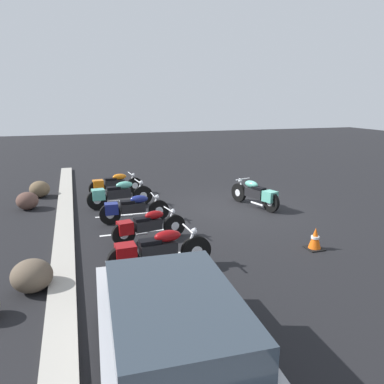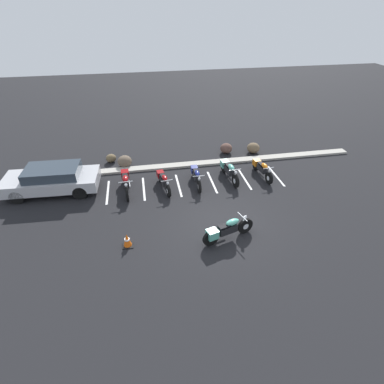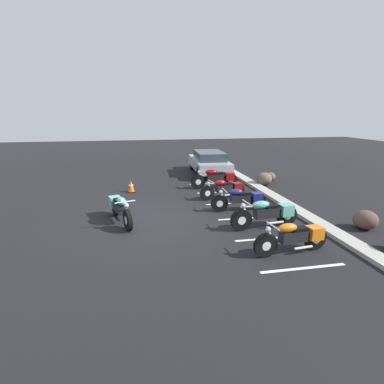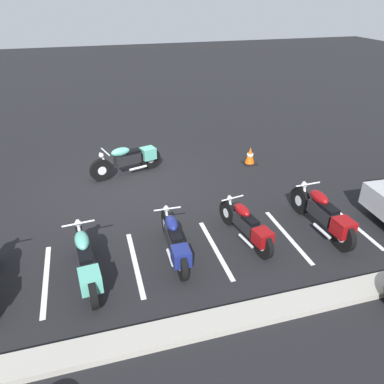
% 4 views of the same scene
% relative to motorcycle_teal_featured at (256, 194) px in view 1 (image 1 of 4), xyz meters
% --- Properties ---
extents(ground, '(60.00, 60.00, 0.00)m').
position_rel_motorcycle_teal_featured_xyz_m(ground, '(0.13, 0.86, -0.46)').
color(ground, black).
extents(motorcycle_teal_featured, '(2.16, 0.91, 0.87)m').
position_rel_motorcycle_teal_featured_xyz_m(motorcycle_teal_featured, '(0.00, 0.00, 0.00)').
color(motorcycle_teal_featured, black).
rests_on(motorcycle_teal_featured, ground).
extents(parked_bike_0, '(0.64, 2.27, 0.89)m').
position_rel_motorcycle_teal_featured_xyz_m(parked_bike_0, '(-3.75, 4.28, 0.01)').
color(parked_bike_0, black).
rests_on(parked_bike_0, ground).
extents(parked_bike_1, '(0.68, 1.98, 0.79)m').
position_rel_motorcycle_teal_featured_xyz_m(parked_bike_1, '(-1.96, 4.14, -0.05)').
color(parked_bike_1, black).
rests_on(parked_bike_1, ground).
extents(parked_bike_2, '(0.58, 2.06, 0.81)m').
position_rel_motorcycle_teal_featured_xyz_m(parked_bike_2, '(-0.32, 4.27, -0.03)').
color(parked_bike_2, black).
rests_on(parked_bike_2, ground).
extents(parked_bike_3, '(0.64, 2.23, 0.88)m').
position_rel_motorcycle_teal_featured_xyz_m(parked_bike_3, '(1.41, 4.48, 0.00)').
color(parked_bike_3, black).
rests_on(parked_bike_3, ground).
extents(parked_bike_4, '(0.60, 2.06, 0.81)m').
position_rel_motorcycle_teal_featured_xyz_m(parked_bike_4, '(3.15, 4.41, -0.03)').
color(parked_bike_4, black).
rests_on(parked_bike_4, ground).
extents(car_silver, '(4.38, 2.00, 1.29)m').
position_rel_motorcycle_teal_featured_xyz_m(car_silver, '(-7.15, 4.76, 0.22)').
color(car_silver, black).
rests_on(car_silver, ground).
extents(concrete_curb, '(18.00, 0.50, 0.12)m').
position_rel_motorcycle_teal_featured_xyz_m(concrete_curb, '(0.13, 6.16, -0.40)').
color(concrete_curb, '#A8A399').
rests_on(concrete_curb, ground).
extents(landscape_rock_0, '(1.07, 1.07, 0.62)m').
position_rel_motorcycle_teal_featured_xyz_m(landscape_rock_0, '(-3.84, 6.70, -0.15)').
color(landscape_rock_0, brown).
rests_on(landscape_rock_0, ground).
extents(landscape_rock_1, '(0.97, 0.96, 0.61)m').
position_rel_motorcycle_teal_featured_xyz_m(landscape_rock_1, '(3.69, 7.07, -0.16)').
color(landscape_rock_1, brown).
rests_on(landscape_rock_1, ground).
extents(landscape_rock_3, '(1.00, 1.00, 0.58)m').
position_rel_motorcycle_teal_featured_xyz_m(landscape_rock_3, '(2.09, 7.34, -0.17)').
color(landscape_rock_3, brown).
rests_on(landscape_rock_3, ground).
extents(traffic_cone, '(0.40, 0.40, 0.55)m').
position_rel_motorcycle_teal_featured_xyz_m(traffic_cone, '(-3.72, 0.33, -0.21)').
color(traffic_cone, black).
rests_on(traffic_cone, ground).
extents(stall_line_0, '(0.10, 2.10, 0.00)m').
position_rel_motorcycle_teal_featured_xyz_m(stall_line_0, '(-4.67, 4.22, -0.46)').
color(stall_line_0, white).
rests_on(stall_line_0, ground).
extents(stall_line_1, '(0.10, 2.10, 0.00)m').
position_rel_motorcycle_teal_featured_xyz_m(stall_line_1, '(-2.95, 4.22, -0.46)').
color(stall_line_1, white).
rests_on(stall_line_1, ground).
extents(stall_line_2, '(0.10, 2.10, 0.00)m').
position_rel_motorcycle_teal_featured_xyz_m(stall_line_2, '(-1.23, 4.22, -0.46)').
color(stall_line_2, white).
rests_on(stall_line_2, ground).
extents(stall_line_3, '(0.10, 2.10, 0.00)m').
position_rel_motorcycle_teal_featured_xyz_m(stall_line_3, '(0.49, 4.22, -0.46)').
color(stall_line_3, white).
rests_on(stall_line_3, ground).
extents(stall_line_4, '(0.10, 2.10, 0.00)m').
position_rel_motorcycle_teal_featured_xyz_m(stall_line_4, '(2.21, 4.22, -0.46)').
color(stall_line_4, white).
rests_on(stall_line_4, ground).
extents(stall_line_5, '(0.10, 2.10, 0.00)m').
position_rel_motorcycle_teal_featured_xyz_m(stall_line_5, '(3.93, 4.22, -0.46)').
color(stall_line_5, white).
rests_on(stall_line_5, ground).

